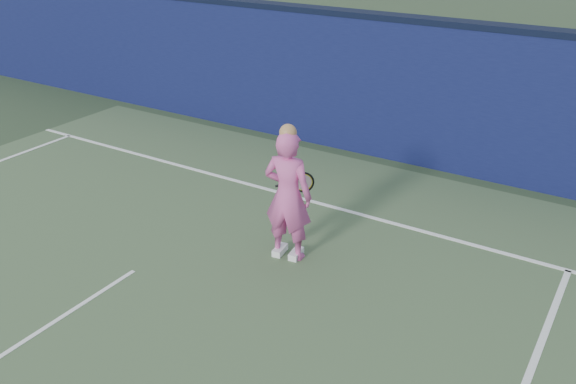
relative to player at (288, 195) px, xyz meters
The scene contains 6 objects.
ground 2.97m from the player, 121.72° to the right, with size 80.00×80.00×0.00m, color #283A24.
backstop_wall 4.37m from the player, 110.00° to the left, with size 24.00×0.40×2.50m, color #0D123D.
wall_cap 4.65m from the player, 110.00° to the left, with size 24.00×0.42×0.10m, color black.
player is the anchor object (origin of this frame).
racket 0.47m from the player, 98.57° to the left, with size 0.53×0.23×0.30m.
court_lines 3.24m from the player, 118.54° to the right, with size 11.00×12.04×0.01m.
Camera 1 is at (5.25, -3.62, 4.34)m, focal length 38.00 mm.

